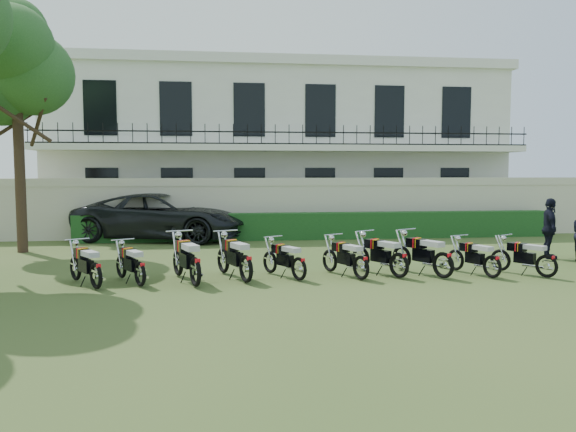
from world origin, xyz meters
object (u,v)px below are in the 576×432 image
Objects in this scene: motorcycle_8 at (492,261)px; officer_5 at (550,228)px; motorcycle_4 at (299,263)px; motorcycle_2 at (195,264)px; motorcycle_3 at (246,262)px; motorcycle_7 at (443,259)px; motorcycle_9 at (547,260)px; motorcycle_1 at (140,268)px; tree_west_near at (17,64)px; suv at (162,217)px; motorcycle_6 at (399,259)px; motorcycle_0 at (96,269)px; motorcycle_5 at (361,262)px.

motorcycle_8 is 4.19m from officer_5.
motorcycle_4 is at bearing 126.93° from officer_5.
motorcycle_2 is 1.18m from motorcycle_3.
motorcycle_7 is (4.71, -0.04, -0.01)m from motorcycle_3.
motorcycle_1 is at bearing 146.55° from motorcycle_9.
motorcycle_3 is at bearing -26.49° from motorcycle_1.
motorcycle_1 is at bearing 154.21° from motorcycle_4.
tree_west_near is at bearing 113.26° from motorcycle_2.
motorcycle_4 is at bearing 154.75° from motorcycle_8.
suv reaches higher than motorcycle_9.
motorcycle_6 reaches higher than motorcycle_9.
motorcycle_9 is (10.49, 0.03, -0.02)m from motorcycle_0.
motorcycle_9 is at bearing -29.88° from motorcycle_1.
motorcycle_2 is 2.42m from motorcycle_4.
motorcycle_4 is 2.43m from motorcycle_6.
motorcycle_1 is at bearing -162.88° from suv.
motorcycle_8 is 1.32m from motorcycle_9.
motorcycle_1 is 5.08m from motorcycle_5.
motorcycle_8 is at bearing -120.45° from suv.
motorcycle_9 is at bearing 166.57° from officer_5.
motorcycle_5 is 0.97m from motorcycle_6.
motorcycle_0 is 0.98× the size of motorcycle_8.
motorcycle_2 is at bearing 160.75° from motorcycle_4.
motorcycle_6 is at bearing -29.53° from motorcycle_0.
tree_west_near is 4.99× the size of motorcycle_1.
suv is 3.50× the size of officer_5.
motorcycle_6 is at bearing -19.35° from motorcycle_3.
motorcycle_7 reaches higher than motorcycle_4.
motorcycle_2 is (5.64, -6.15, -5.36)m from tree_west_near.
motorcycle_6 is at bearing 150.84° from motorcycle_8.
motorcycle_8 is at bearing 142.04° from motorcycle_9.
motorcycle_4 is 1.03× the size of motorcycle_9.
officer_5 is at bearing -5.55° from motorcycle_3.
motorcycle_3 is (6.78, -5.85, -5.38)m from tree_west_near.
tree_west_near is at bearing 123.90° from motorcycle_9.
motorcycle_4 reaches higher than motorcycle_8.
officer_5 is at bearing 4.08° from motorcycle_7.
motorcycle_7 is at bearing -27.73° from motorcycle_5.
motorcycle_9 is at bearing -23.53° from tree_west_near.
motorcycle_3 is 1.15× the size of motorcycle_5.
motorcycle_7 is (3.46, -0.16, 0.06)m from motorcycle_4.
motorcycle_4 is at bearing 151.87° from motorcycle_5.
motorcycle_1 reaches higher than motorcycle_4.
motorcycle_9 reaches higher than motorcycle_8.
motorcycle_9 is (7.22, -0.25, -0.07)m from motorcycle_3.
motorcycle_5 is 10.10m from suv.
motorcycle_2 is 5.85m from motorcycle_7.
motorcycle_4 is at bearing -27.97° from motorcycle_0.
motorcycle_5 is 1.10× the size of motorcycle_9.
motorcycle_1 is 1.01× the size of motorcycle_4.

